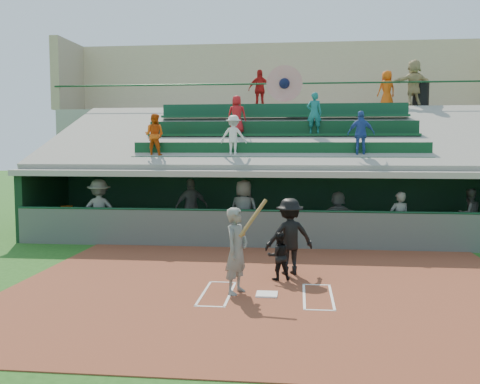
# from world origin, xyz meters

# --- Properties ---
(ground) EXTENTS (100.00, 100.00, 0.00)m
(ground) POSITION_xyz_m (0.00, 0.00, 0.00)
(ground) COLOR #1D5016
(ground) RESTS_ON ground
(dirt_slab) EXTENTS (11.00, 9.00, 0.02)m
(dirt_slab) POSITION_xyz_m (0.00, 0.50, 0.01)
(dirt_slab) COLOR brown
(dirt_slab) RESTS_ON ground
(home_plate) EXTENTS (0.43, 0.43, 0.03)m
(home_plate) POSITION_xyz_m (0.00, 0.00, 0.04)
(home_plate) COLOR white
(home_plate) RESTS_ON dirt_slab
(batters_box_chalk) EXTENTS (2.65, 1.85, 0.01)m
(batters_box_chalk) POSITION_xyz_m (0.00, 0.00, 0.02)
(batters_box_chalk) COLOR white
(batters_box_chalk) RESTS_ON dirt_slab
(dugout_floor) EXTENTS (16.00, 3.50, 0.04)m
(dugout_floor) POSITION_xyz_m (0.00, 6.75, 0.02)
(dugout_floor) COLOR gray
(dugout_floor) RESTS_ON ground
(concourse_slab) EXTENTS (20.00, 3.00, 4.60)m
(concourse_slab) POSITION_xyz_m (0.00, 13.50, 2.30)
(concourse_slab) COLOR gray
(concourse_slab) RESTS_ON ground
(grandstand) EXTENTS (20.40, 10.40, 7.80)m
(grandstand) POSITION_xyz_m (-0.01, 10.51, 2.26)
(grandstand) COLOR #535853
(grandstand) RESTS_ON ground
(batter_at_plate) EXTENTS (0.95, 0.80, 1.95)m
(batter_at_plate) POSITION_xyz_m (-0.62, 0.07, 0.91)
(batter_at_plate) COLOR #5B5D58
(batter_at_plate) RESTS_ON dirt_slab
(catcher) EXTENTS (0.61, 0.53, 1.07)m
(catcher) POSITION_xyz_m (0.19, 1.28, 0.56)
(catcher) COLOR black
(catcher) RESTS_ON dirt_slab
(home_umpire) EXTENTS (1.31, 1.00, 1.79)m
(home_umpire) POSITION_xyz_m (0.42, 1.83, 0.91)
(home_umpire) COLOR black
(home_umpire) RESTS_ON dirt_slab
(dugout_bench) EXTENTS (13.68, 6.35, 0.44)m
(dugout_bench) POSITION_xyz_m (-0.08, 8.10, 0.26)
(dugout_bench) COLOR #976137
(dugout_bench) RESTS_ON dugout_floor
(white_table) EXTENTS (0.76, 0.59, 0.64)m
(white_table) POSITION_xyz_m (-6.86, 6.01, 0.36)
(white_table) COLOR silver
(white_table) RESTS_ON dugout_floor
(water_cooler) EXTENTS (0.38, 0.38, 0.38)m
(water_cooler) POSITION_xyz_m (-6.88, 5.94, 0.88)
(water_cooler) COLOR #E15D0D
(water_cooler) RESTS_ON white_table
(dugout_player_a) EXTENTS (1.39, 1.02, 1.93)m
(dugout_player_a) POSITION_xyz_m (-5.62, 5.54, 1.01)
(dugout_player_a) COLOR #5D5F5A
(dugout_player_a) RESTS_ON dugout_floor
(dugout_player_b) EXTENTS (1.20, 0.92, 1.89)m
(dugout_player_b) POSITION_xyz_m (-2.94, 6.90, 0.99)
(dugout_player_b) COLOR #60635D
(dugout_player_b) RESTS_ON dugout_floor
(dugout_player_c) EXTENTS (1.08, 0.85, 1.94)m
(dugout_player_c) POSITION_xyz_m (-1.06, 5.76, 1.01)
(dugout_player_c) COLOR #545652
(dugout_player_c) RESTS_ON dugout_floor
(dugout_player_d) EXTENTS (1.53, 0.81, 1.57)m
(dugout_player_d) POSITION_xyz_m (1.85, 6.25, 0.83)
(dugout_player_d) COLOR #61645E
(dugout_player_d) RESTS_ON dugout_floor
(dugout_player_e) EXTENTS (0.68, 0.53, 1.65)m
(dugout_player_e) POSITION_xyz_m (3.57, 5.38, 0.86)
(dugout_player_e) COLOR #5B5E59
(dugout_player_e) RESTS_ON dugout_floor
(dugout_player_f) EXTENTS (0.95, 0.84, 1.63)m
(dugout_player_f) POSITION_xyz_m (6.01, 6.93, 0.86)
(dugout_player_f) COLOR #60625D
(dugout_player_f) RESTS_ON dugout_floor
(trash_bin) EXTENTS (0.66, 0.66, 1.00)m
(trash_bin) POSITION_xyz_m (5.66, 12.64, 5.10)
(trash_bin) COLOR black
(trash_bin) RESTS_ON concourse_slab
(concourse_staff_a) EXTENTS (1.09, 0.60, 1.76)m
(concourse_staff_a) POSITION_xyz_m (-1.10, 13.14, 5.48)
(concourse_staff_a) COLOR #B51714
(concourse_staff_a) RESTS_ON concourse_slab
(concourse_staff_b) EXTENTS (0.90, 0.74, 1.58)m
(concourse_staff_b) POSITION_xyz_m (4.29, 12.79, 5.39)
(concourse_staff_b) COLOR #D6500C
(concourse_staff_b) RESTS_ON concourse_slab
(concourse_staff_c) EXTENTS (1.88, 1.27, 1.95)m
(concourse_staff_c) POSITION_xyz_m (5.30, 12.34, 5.57)
(concourse_staff_c) COLOR tan
(concourse_staff_c) RESTS_ON concourse_slab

